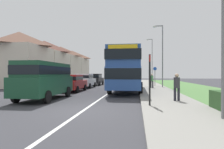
# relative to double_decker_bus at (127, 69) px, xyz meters

# --- Properties ---
(ground_plane) EXTENTS (120.00, 120.00, 0.00)m
(ground_plane) POSITION_rel_double_decker_bus_xyz_m (-1.43, -9.65, -2.14)
(ground_plane) COLOR #38383D
(lane_marking_centre) EXTENTS (0.14, 60.00, 0.01)m
(lane_marking_centre) POSITION_rel_double_decker_bus_xyz_m (-1.43, -1.65, -2.14)
(lane_marking_centre) COLOR silver
(lane_marking_centre) RESTS_ON ground_plane
(pavement_near_side) EXTENTS (3.20, 68.00, 0.12)m
(pavement_near_side) POSITION_rel_double_decker_bus_xyz_m (2.77, -3.65, -2.08)
(pavement_near_side) COLOR gray
(pavement_near_side) RESTS_ON ground_plane
(grass_verge_seaward) EXTENTS (6.00, 68.00, 0.08)m
(grass_verge_seaward) POSITION_rel_double_decker_bus_xyz_m (7.07, -3.65, -2.10)
(grass_verge_seaward) COLOR #517F42
(grass_verge_seaward) RESTS_ON ground_plane
(double_decker_bus) EXTENTS (2.80, 10.71, 3.70)m
(double_decker_bus) POSITION_rel_double_decker_bus_xyz_m (0.00, 0.00, 0.00)
(double_decker_bus) COLOR #284C93
(double_decker_bus) RESTS_ON ground_plane
(parked_van_dark_green) EXTENTS (2.11, 5.01, 2.36)m
(parked_van_dark_green) POSITION_rel_double_decker_bus_xyz_m (-4.93, -6.59, -0.75)
(parked_van_dark_green) COLOR #19472D
(parked_van_dark_green) RESTS_ON ground_plane
(parked_car_red) EXTENTS (1.90, 3.93, 1.56)m
(parked_car_red) POSITION_rel_double_decker_bus_xyz_m (-5.01, -1.21, -1.28)
(parked_car_red) COLOR #B21E1E
(parked_car_red) RESTS_ON ground_plane
(parked_car_white) EXTENTS (1.98, 3.99, 1.66)m
(parked_car_white) POSITION_rel_double_decker_bus_xyz_m (-5.17, 3.60, -1.23)
(parked_car_white) COLOR silver
(parked_car_white) RESTS_ON ground_plane
(parked_car_black) EXTENTS (1.98, 4.20, 1.66)m
(parked_car_black) POSITION_rel_double_decker_bus_xyz_m (-5.10, 8.88, -1.23)
(parked_car_black) COLOR black
(parked_car_black) RESTS_ON ground_plane
(pedestrian_at_stop) EXTENTS (0.34, 0.34, 1.67)m
(pedestrian_at_stop) POSITION_rel_double_decker_bus_xyz_m (3.19, -7.02, -1.17)
(pedestrian_at_stop) COLOR #23232D
(pedestrian_at_stop) RESTS_ON ground_plane
(pedestrian_walking_away) EXTENTS (0.34, 0.34, 1.67)m
(pedestrian_walking_away) POSITION_rel_double_decker_bus_xyz_m (2.58, 2.90, -1.17)
(pedestrian_walking_away) COLOR #23232D
(pedestrian_walking_away) RESTS_ON ground_plane
(bus_stop_sign) EXTENTS (0.09, 0.52, 2.60)m
(bus_stop_sign) POSITION_rel_double_decker_bus_xyz_m (1.57, -8.75, -0.60)
(bus_stop_sign) COLOR black
(bus_stop_sign) RESTS_ON ground_plane
(cycle_route_sign) EXTENTS (0.44, 0.08, 2.52)m
(cycle_route_sign) POSITION_rel_double_decker_bus_xyz_m (3.24, 6.32, -0.71)
(cycle_route_sign) COLOR slate
(cycle_route_sign) RESTS_ON ground_plane
(street_lamp_near) EXTENTS (1.14, 0.20, 7.07)m
(street_lamp_near) POSITION_rel_double_decker_bus_xyz_m (3.77, -11.15, 1.94)
(street_lamp_near) COLOR slate
(street_lamp_near) RESTS_ON ground_plane
(street_lamp_mid) EXTENTS (1.14, 0.20, 7.19)m
(street_lamp_mid) POSITION_rel_double_decker_bus_xyz_m (3.76, 4.05, 2.00)
(street_lamp_mid) COLOR slate
(street_lamp_mid) RESTS_ON ground_plane
(street_lamp_far) EXTENTS (1.14, 0.20, 8.20)m
(street_lamp_far) POSITION_rel_double_decker_bus_xyz_m (3.72, 18.05, 2.52)
(street_lamp_far) COLOR slate
(street_lamp_far) RESTS_ON ground_plane
(house_terrace_far_side) EXTENTS (6.39, 25.57, 6.92)m
(house_terrace_far_side) POSITION_rel_double_decker_bus_xyz_m (-13.66, 13.38, 1.32)
(house_terrace_far_side) COLOR beige
(house_terrace_far_side) RESTS_ON ground_plane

